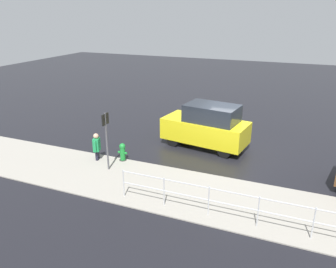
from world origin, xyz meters
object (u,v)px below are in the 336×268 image
at_px(moving_hatchback, 207,126).
at_px(sign_post, 106,133).
at_px(pedestrian, 97,145).
at_px(fire_hydrant, 123,152).

bearing_deg(moving_hatchback, sign_post, 52.55).
bearing_deg(pedestrian, fire_hydrant, -161.85).
relative_size(pedestrian, sign_post, 0.51).
xyz_separation_m(fire_hydrant, pedestrian, (1.04, 0.34, 0.28)).
height_order(moving_hatchback, sign_post, sign_post).
xyz_separation_m(fire_hydrant, sign_post, (0.11, 0.97, 1.18)).
relative_size(moving_hatchback, pedestrian, 3.37).
bearing_deg(moving_hatchback, pedestrian, 39.70).
bearing_deg(pedestrian, moving_hatchback, -140.30).
distance_m(pedestrian, sign_post, 1.44).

